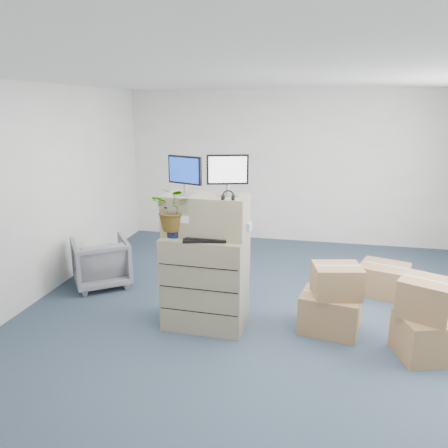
{
  "coord_description": "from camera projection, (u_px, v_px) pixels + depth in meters",
  "views": [
    {
      "loc": [
        0.55,
        -4.64,
        2.51
      ],
      "look_at": [
        -0.53,
        0.4,
        1.11
      ],
      "focal_mm": 35.0,
      "sensor_mm": 36.0,
      "label": 1
    }
  ],
  "objects": [
    {
      "name": "ground",
      "position": [
        261.0,
        326.0,
        5.15
      ],
      "size": [
        7.0,
        7.0,
        0.0
      ],
      "primitive_type": "plane",
      "color": "#243242",
      "rests_on": "ground"
    },
    {
      "name": "mouse",
      "position": [
        233.0,
        239.0,
        4.74
      ],
      "size": [
        0.11,
        0.07,
        0.04
      ],
      "primitive_type": "ellipsoid",
      "rotation": [
        0.0,
        0.0,
        0.1
      ],
      "color": "silver",
      "rests_on": "filing_cabinet_lower"
    },
    {
      "name": "cardboard_boxes",
      "position": [
        392.0,
        302.0,
        5.04
      ],
      "size": [
        2.18,
        2.26,
        0.83
      ],
      "color": "olive",
      "rests_on": "ground"
    },
    {
      "name": "potted_plant",
      "position": [
        174.0,
        215.0,
        4.79
      ],
      "size": [
        0.53,
        0.57,
        0.47
      ],
      "rotation": [
        0.0,
        0.0,
        -0.04
      ],
      "color": "#92A585",
      "rests_on": "filing_cabinet_lower"
    },
    {
      "name": "external_drive",
      "position": [
        236.0,
        233.0,
        4.92
      ],
      "size": [
        0.24,
        0.2,
        0.07
      ],
      "primitive_type": "cube",
      "rotation": [
        0.0,
        0.0,
        0.13
      ],
      "color": "black",
      "rests_on": "filing_cabinet_lower"
    },
    {
      "name": "water_bottle",
      "position": [
        216.0,
        224.0,
        4.91
      ],
      "size": [
        0.08,
        0.08,
        0.28
      ],
      "primitive_type": "cylinder",
      "color": "#95989D",
      "rests_on": "filing_cabinet_lower"
    },
    {
      "name": "keyboard",
      "position": [
        206.0,
        239.0,
        4.76
      ],
      "size": [
        0.53,
        0.32,
        0.03
      ],
      "primitive_type": "cube",
      "rotation": [
        0.0,
        0.0,
        0.24
      ],
      "color": "black",
      "rests_on": "filing_cabinet_lower"
    },
    {
      "name": "tissue_box",
      "position": [
        239.0,
        226.0,
        4.9
      ],
      "size": [
        0.27,
        0.14,
        0.1
      ],
      "primitive_type": "cube",
      "rotation": [
        0.0,
        0.0,
        -0.04
      ],
      "color": "#3886C1",
      "rests_on": "external_drive"
    },
    {
      "name": "wall_back",
      "position": [
        287.0,
        167.0,
        8.09
      ],
      "size": [
        6.0,
        0.02,
        2.8
      ],
      "primitive_type": "cube",
      "color": "silver",
      "rests_on": "ground"
    },
    {
      "name": "filing_cabinet_lower",
      "position": [
        205.0,
        281.0,
        5.05
      ],
      "size": [
        0.95,
        0.6,
        1.09
      ],
      "primitive_type": "cube",
      "rotation": [
        0.0,
        0.0,
        -0.04
      ],
      "color": "tan",
      "rests_on": "ground"
    },
    {
      "name": "headphones",
      "position": [
        228.0,
        196.0,
        4.58
      ],
      "size": [
        0.13,
        0.02,
        0.13
      ],
      "primitive_type": "torus",
      "rotation": [
        1.57,
        0.0,
        -0.04
      ],
      "color": "black",
      "rests_on": "filing_cabinet_upper"
    },
    {
      "name": "phone_dock",
      "position": [
        204.0,
        231.0,
        4.97
      ],
      "size": [
        0.06,
        0.05,
        0.12
      ],
      "rotation": [
        0.0,
        0.0,
        -0.04
      ],
      "color": "silver",
      "rests_on": "filing_cabinet_lower"
    },
    {
      "name": "monitor_left",
      "position": [
        185.0,
        173.0,
        4.78
      ],
      "size": [
        0.42,
        0.23,
        0.43
      ],
      "rotation": [
        0.0,
        0.0,
        -0.36
      ],
      "color": "#99999E",
      "rests_on": "filing_cabinet_upper"
    },
    {
      "name": "filing_cabinet_upper",
      "position": [
        206.0,
        215.0,
        4.89
      ],
      "size": [
        0.95,
        0.5,
        0.47
      ],
      "primitive_type": "cube",
      "rotation": [
        0.0,
        0.0,
        -0.04
      ],
      "color": "tan",
      "rests_on": "filing_cabinet_lower"
    },
    {
      "name": "office_chair",
      "position": [
        101.0,
        260.0,
        6.23
      ],
      "size": [
        1.0,
        0.99,
        0.76
      ],
      "primitive_type": "imported",
      "rotation": [
        0.0,
        0.0,
        3.77
      ],
      "color": "#5D5E62",
      "rests_on": "ground"
    },
    {
      "name": "monitor_right",
      "position": [
        228.0,
        173.0,
        4.73
      ],
      "size": [
        0.45,
        0.23,
        0.45
      ],
      "rotation": [
        0.0,
        0.0,
        0.28
      ],
      "color": "#99999E",
      "rests_on": "filing_cabinet_upper"
    }
  ]
}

